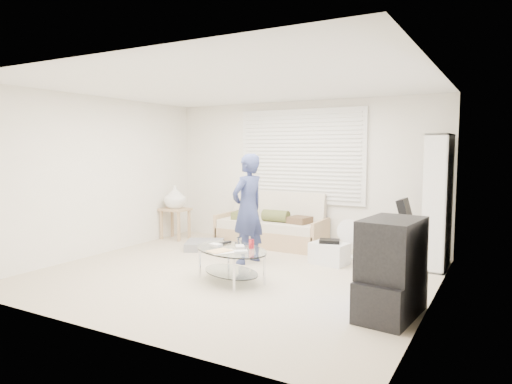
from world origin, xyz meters
The scene contains 13 objects.
ground centered at (0.00, 0.00, 0.00)m, with size 5.00×5.00×0.00m, color tan.
room_shell centered at (0.00, 0.48, 1.63)m, with size 5.02×4.52×2.51m.
window_blinds centered at (0.00, 2.20, 1.55)m, with size 2.32×0.08×1.62m.
futon_sofa centered at (-0.39, 1.87, 0.30)m, with size 1.90×0.77×0.93m.
grey_floor_pillow centered at (-1.24, 1.06, 0.07)m, with size 0.59×0.59×0.13m, color slate.
side_table centered at (-2.22, 1.50, 0.74)m, with size 0.51×0.41×1.00m.
bookshelf centered at (2.32, 1.68, 0.94)m, with size 0.30×0.79×1.88m.
guitar_case centered at (1.97, 1.61, 0.43)m, with size 0.39×0.36×0.95m.
floor_fan centered at (1.08, 1.64, 0.35)m, with size 0.37×0.25×0.61m.
storage_bin centered at (0.94, 1.14, 0.16)m, with size 0.56×0.43×0.36m.
tv_unit centered at (2.20, -0.54, 0.48)m, with size 0.58×0.95×0.99m.
coffee_table centered at (0.16, -0.31, 0.34)m, with size 1.33×1.11×0.54m.
standing_person centered at (-0.14, 0.63, 0.80)m, with size 0.59×0.39×1.61m, color navy.
Camera 1 is at (3.20, -5.09, 1.68)m, focal length 32.00 mm.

